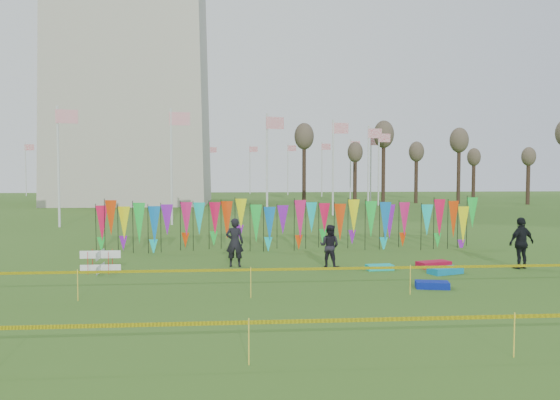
{
  "coord_description": "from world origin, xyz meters",
  "views": [
    {
      "loc": [
        -2.36,
        -17.05,
        3.68
      ],
      "look_at": [
        -0.47,
        6.0,
        2.47
      ],
      "focal_mm": 35.0,
      "sensor_mm": 36.0,
      "label": 1
    }
  ],
  "objects": [
    {
      "name": "tree_line",
      "position": [
        32.0,
        44.0,
        6.17
      ],
      "size": [
        53.92,
        1.92,
        7.84
      ],
      "color": "#3B2A1D",
      "rests_on": "ground"
    },
    {
      "name": "ground",
      "position": [
        0.0,
        0.0,
        0.0
      ],
      "size": [
        160.0,
        160.0,
        0.0
      ],
      "primitive_type": "plane",
      "color": "#305818",
      "rests_on": "ground"
    },
    {
      "name": "person_left",
      "position": [
        -2.4,
        3.96,
        0.94
      ],
      "size": [
        0.73,
        0.56,
        1.89
      ],
      "primitive_type": "imported",
      "rotation": [
        0.0,
        0.0,
        3.05
      ],
      "color": "black",
      "rests_on": "ground"
    },
    {
      "name": "box_kite",
      "position": [
        -7.28,
        3.11,
        0.41
      ],
      "size": [
        0.74,
        0.74,
        0.82
      ],
      "rotation": [
        0.0,
        0.0,
        0.02
      ],
      "color": "red",
      "rests_on": "ground"
    },
    {
      "name": "person_right",
      "position": [
        8.43,
        2.67,
        0.98
      ],
      "size": [
        1.29,
        0.97,
        1.96
      ],
      "primitive_type": "imported",
      "rotation": [
        0.0,
        0.0,
        3.45
      ],
      "color": "black",
      "rests_on": "ground"
    },
    {
      "name": "flagpole_ring",
      "position": [
        -14.0,
        48.0,
        4.0
      ],
      "size": [
        57.4,
        56.16,
        8.0
      ],
      "color": "silver",
      "rests_on": "ground"
    },
    {
      "name": "kite_bag_teal",
      "position": [
        5.17,
        1.89,
        0.12
      ],
      "size": [
        1.33,
        0.95,
        0.23
      ],
      "primitive_type": "cube",
      "rotation": [
        0.0,
        0.0,
        0.35
      ],
      "color": "#0C7EAF",
      "rests_on": "ground"
    },
    {
      "name": "kite_bag_red",
      "position": [
        5.23,
        3.2,
        0.12
      ],
      "size": [
        1.39,
        0.93,
        0.23
      ],
      "primitive_type": "cube",
      "rotation": [
        0.0,
        0.0,
        0.29
      ],
      "color": "#B60C2E",
      "rests_on": "ground"
    },
    {
      "name": "kite_bag_blue",
      "position": [
        3.83,
        -0.45,
        0.11
      ],
      "size": [
        1.11,
        0.74,
        0.21
      ],
      "primitive_type": "cube",
      "rotation": [
        0.0,
        0.0,
        -0.21
      ],
      "color": "#091D9B",
      "rests_on": "ground"
    },
    {
      "name": "kite_bag_turquoise",
      "position": [
        3.01,
        2.82,
        0.1
      ],
      "size": [
        1.03,
        0.59,
        0.2
      ],
      "primitive_type": "cube",
      "rotation": [
        0.0,
        0.0,
        0.1
      ],
      "color": "#0DC6B6",
      "rests_on": "ground"
    },
    {
      "name": "caution_tape_far",
      "position": [
        -0.22,
        -6.83,
        0.78
      ],
      "size": [
        26.0,
        0.02,
        0.9
      ],
      "color": "#FFEA05",
      "rests_on": "ground"
    },
    {
      "name": "banner_row",
      "position": [
        0.28,
        8.3,
        1.35
      ],
      "size": [
        18.64,
        0.64,
        2.24
      ],
      "color": "black",
      "rests_on": "ground"
    },
    {
      "name": "caution_tape_near",
      "position": [
        -0.22,
        -1.27,
        0.78
      ],
      "size": [
        26.0,
        0.02,
        0.9
      ],
      "color": "#FFEA05",
      "rests_on": "ground"
    },
    {
      "name": "person_mid",
      "position": [
        1.23,
        3.51,
        0.82
      ],
      "size": [
        0.94,
        0.83,
        1.65
      ],
      "primitive_type": "imported",
      "rotation": [
        0.0,
        0.0,
        2.61
      ],
      "color": "black",
      "rests_on": "ground"
    }
  ]
}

